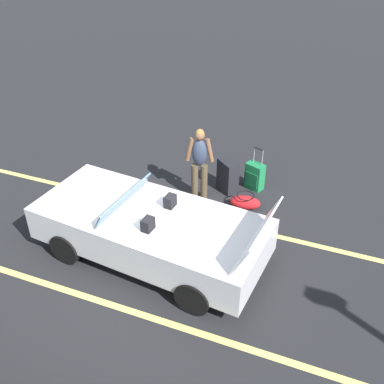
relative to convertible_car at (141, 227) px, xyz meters
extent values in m
plane|color=black|center=(-0.20, 0.02, -0.59)|extent=(80.00, 80.00, 0.00)
cube|color=#EAE066|center=(-0.20, -1.35, -0.59)|extent=(18.00, 0.12, 0.01)
cube|color=#EAE066|center=(-0.20, 1.35, -0.59)|extent=(18.00, 0.12, 0.01)
cube|color=silver|center=(-0.20, 0.02, 0.03)|extent=(4.25, 2.15, 0.64)
cube|color=silver|center=(1.23, -0.12, -0.08)|extent=(1.47, 1.79, 0.38)
cube|color=slate|center=(0.31, -0.03, 0.50)|extent=(0.33, 1.56, 0.31)
cube|color=black|center=(-0.36, 0.41, 0.46)|extent=(0.18, 0.23, 0.22)
cube|color=black|center=(-0.44, -0.33, 0.46)|extent=(0.18, 0.23, 0.22)
cube|color=silver|center=(-2.14, 0.21, 0.63)|extent=(0.45, 1.52, 0.59)
cylinder|color=black|center=(1.15, 0.70, -0.29)|extent=(0.62, 0.28, 0.60)
cylinder|color=black|center=(0.99, -0.91, -0.29)|extent=(0.62, 0.28, 0.60)
cylinder|color=black|center=(-1.38, 0.95, -0.29)|extent=(0.62, 0.28, 0.60)
cylinder|color=black|center=(-1.54, -0.66, -0.29)|extent=(0.62, 0.28, 0.60)
cube|color=black|center=(-0.82, -2.56, -0.22)|extent=(0.55, 0.52, 0.74)
cube|color=black|center=(-0.92, -2.67, -0.28)|extent=(0.31, 0.25, 0.41)
sphere|color=black|center=(-0.63, -2.58, -0.57)|extent=(0.04, 0.04, 0.04)
sphere|color=black|center=(-0.89, -2.37, -0.57)|extent=(0.04, 0.04, 0.04)
cube|color=#19723F|center=(-1.36, -2.86, -0.28)|extent=(0.46, 0.37, 0.62)
cube|color=#13562F|center=(-1.31, -2.74, -0.33)|extent=(0.31, 0.13, 0.34)
cylinder|color=gray|center=(-1.48, -2.89, 0.21)|extent=(0.03, 0.03, 0.35)
cylinder|color=gray|center=(-1.28, -2.96, 0.21)|extent=(0.03, 0.03, 0.35)
cylinder|color=black|center=(-1.38, -2.92, 0.38)|extent=(0.22, 0.11, 0.03)
sphere|color=black|center=(-1.52, -2.90, -0.57)|extent=(0.04, 0.04, 0.04)
sphere|color=black|center=(-1.26, -3.00, -0.57)|extent=(0.04, 0.04, 0.04)
ellipsoid|color=red|center=(-1.39, -2.02, -0.44)|extent=(0.68, 0.40, 0.30)
torus|color=black|center=(-1.39, -2.02, -0.26)|extent=(0.43, 0.43, 0.02)
cylinder|color=#4C3F2D|center=(-0.44, -2.08, -0.18)|extent=(0.18, 0.18, 0.82)
cylinder|color=#4C3F2D|center=(-0.25, -2.03, -0.18)|extent=(0.18, 0.18, 0.82)
ellipsoid|color=#2D384C|center=(-0.34, -2.05, 0.53)|extent=(0.37, 0.29, 0.60)
sphere|color=brown|center=(-0.34, -2.05, 0.92)|extent=(0.21, 0.21, 0.21)
sphere|color=olive|center=(-0.34, -2.05, 0.97)|extent=(0.18, 0.18, 0.18)
cylinder|color=brown|center=(-0.54, -2.11, 0.59)|extent=(0.21, 0.14, 0.53)
cylinder|color=brown|center=(-0.14, -2.00, 0.59)|extent=(0.21, 0.14, 0.53)
camera|label=1|loc=(-3.12, 5.44, 4.92)|focal=41.34mm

